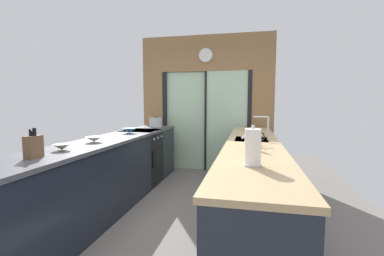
{
  "coord_description": "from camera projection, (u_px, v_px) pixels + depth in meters",
  "views": [
    {
      "loc": [
        0.86,
        -2.81,
        1.38
      ],
      "look_at": [
        0.1,
        0.67,
        1.03
      ],
      "focal_mm": 24.46,
      "sensor_mm": 36.0,
      "label": 1
    }
  ],
  "objects": [
    {
      "name": "mixing_bowl_mid",
      "position": [
        94.0,
        139.0,
        3.02
      ],
      "size": [
        0.19,
        0.19,
        0.07
      ],
      "color": "silver",
      "rests_on": "left_counter_run"
    },
    {
      "name": "paper_towel_roll",
      "position": [
        253.0,
        148.0,
        1.89
      ],
      "size": [
        0.14,
        0.14,
        0.3
      ],
      "color": "#B7BABC",
      "rests_on": "right_counter_run"
    },
    {
      "name": "sink_faucet",
      "position": [
        266.0,
        124.0,
        3.25
      ],
      "size": [
        0.19,
        0.02,
        0.29
      ],
      "color": "#B7BABC",
      "rests_on": "right_counter_run"
    },
    {
      "name": "soap_bottle",
      "position": [
        252.0,
        139.0,
        2.59
      ],
      "size": [
        0.05,
        0.05,
        0.24
      ],
      "color": "#B23D2D",
      "rests_on": "right_counter_run"
    },
    {
      "name": "back_wall_unit",
      "position": [
        206.0,
        95.0,
        5.23
      ],
      "size": [
        2.64,
        0.12,
        2.7
      ],
      "color": "olive",
      "rests_on": "ground_plane"
    },
    {
      "name": "kettle",
      "position": [
        252.0,
        137.0,
        2.8
      ],
      "size": [
        0.25,
        0.17,
        0.21
      ],
      "color": "#B7BABC",
      "rests_on": "right_counter_run"
    },
    {
      "name": "mixing_bowl_far",
      "position": [
        129.0,
        131.0,
        3.9
      ],
      "size": [
        0.21,
        0.21,
        0.08
      ],
      "color": "teal",
      "rests_on": "left_counter_run"
    },
    {
      "name": "right_counter_run",
      "position": [
        252.0,
        180.0,
        3.1
      ],
      "size": [
        0.62,
        3.8,
        0.92
      ],
      "color": "#1E232D",
      "rests_on": "ground_plane"
    },
    {
      "name": "stock_pot",
      "position": [
        156.0,
        122.0,
        5.0
      ],
      "size": [
        0.25,
        0.25,
        0.2
      ],
      "color": "#B7BABC",
      "rests_on": "left_counter_run"
    },
    {
      "name": "knife_block",
      "position": [
        33.0,
        146.0,
        2.17
      ],
      "size": [
        0.08,
        0.14,
        0.25
      ],
      "color": "brown",
      "rests_on": "left_counter_run"
    },
    {
      "name": "left_counter_run",
      "position": [
        106.0,
        175.0,
        3.33
      ],
      "size": [
        0.62,
        3.8,
        0.92
      ],
      "color": "#1E232D",
      "rests_on": "ground_plane"
    },
    {
      "name": "oven_range",
      "position": [
        141.0,
        157.0,
        4.41
      ],
      "size": [
        0.6,
        0.6,
        0.92
      ],
      "color": "black",
      "rests_on": "ground_plane"
    },
    {
      "name": "mixing_bowl_near",
      "position": [
        62.0,
        147.0,
        2.5
      ],
      "size": [
        0.17,
        0.17,
        0.06
      ],
      "color": "gray",
      "rests_on": "left_counter_run"
    },
    {
      "name": "ground_plane",
      "position": [
        184.0,
        203.0,
        3.63
      ],
      "size": [
        5.04,
        7.6,
        0.02
      ],
      "primitive_type": "cube",
      "color": "slate"
    }
  ]
}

